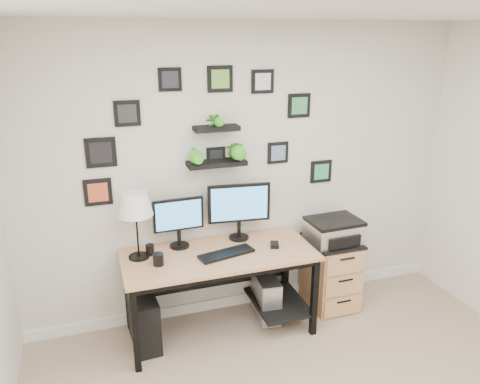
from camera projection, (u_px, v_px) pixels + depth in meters
name	position (u px, v px, depth m)	size (l,w,h in m)	color
room	(247.00, 298.00, 4.55)	(4.00, 4.00, 4.00)	tan
desk	(222.00, 264.00, 3.98)	(1.60, 0.70, 0.75)	tan
monitor_left	(179.00, 219.00, 3.93)	(0.43, 0.17, 0.44)	black
monitor_right	(239.00, 207.00, 4.08)	(0.55, 0.20, 0.51)	black
keyboard	(226.00, 254.00, 3.86)	(0.47, 0.15, 0.02)	black
mouse	(274.00, 245.00, 4.02)	(0.07, 0.11, 0.03)	black
table_lamp	(135.00, 206.00, 3.68)	(0.28, 0.28, 0.56)	black
mug	(158.00, 259.00, 3.68)	(0.09, 0.09, 0.10)	black
pen_cup	(150.00, 250.00, 3.86)	(0.07, 0.07, 0.09)	black
pc_tower_black	(144.00, 320.00, 3.89)	(0.20, 0.45, 0.45)	black
pc_tower_grey	(266.00, 297.00, 4.27)	(0.22, 0.43, 0.41)	gray
file_cabinet	(331.00, 272.00, 4.45)	(0.43, 0.53, 0.67)	tan
printer	(334.00, 230.00, 4.28)	(0.48, 0.39, 0.21)	silver
wall_decor	(215.00, 138.00, 3.89)	(2.23, 0.18, 1.09)	black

